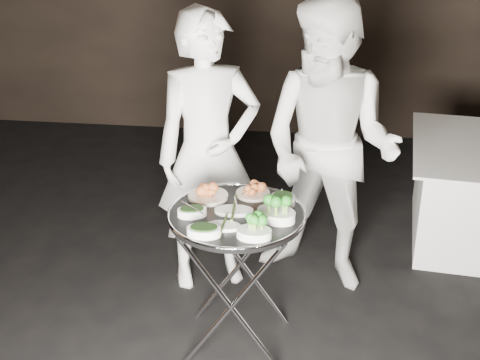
# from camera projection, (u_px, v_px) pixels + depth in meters

# --- Properties ---
(tray_stand) EXTENTS (0.55, 0.47, 0.81)m
(tray_stand) POSITION_uv_depth(u_px,v_px,m) (237.00, 275.00, 3.58)
(tray_stand) COLOR silver
(tray_stand) RESTS_ON floor
(serving_tray) EXTENTS (0.72, 0.72, 0.04)m
(serving_tray) POSITION_uv_depth(u_px,v_px,m) (236.00, 215.00, 3.43)
(serving_tray) COLOR black
(serving_tray) RESTS_ON tray_stand
(potato_plate_a) EXTENTS (0.23, 0.23, 0.08)m
(potato_plate_a) POSITION_uv_depth(u_px,v_px,m) (208.00, 192.00, 3.57)
(potato_plate_a) COLOR beige
(potato_plate_a) RESTS_ON serving_tray
(potato_plate_b) EXTENTS (0.18, 0.18, 0.07)m
(potato_plate_b) POSITION_uv_depth(u_px,v_px,m) (253.00, 190.00, 3.61)
(potato_plate_b) COLOR beige
(potato_plate_b) RESTS_ON serving_tray
(greens_bowl) EXTENTS (0.13, 0.13, 0.08)m
(greens_bowl) POSITION_uv_depth(u_px,v_px,m) (283.00, 199.00, 3.50)
(greens_bowl) COLOR silver
(greens_bowl) RESTS_ON serving_tray
(asparagus_plate_a) EXTENTS (0.21, 0.12, 0.04)m
(asparagus_plate_a) POSITION_uv_depth(u_px,v_px,m) (234.00, 210.00, 3.42)
(asparagus_plate_a) COLOR silver
(asparagus_plate_a) RESTS_ON serving_tray
(asparagus_plate_b) EXTENTS (0.17, 0.10, 0.03)m
(asparagus_plate_b) POSITION_uv_depth(u_px,v_px,m) (224.00, 225.00, 3.28)
(asparagus_plate_b) COLOR silver
(asparagus_plate_b) RESTS_ON serving_tray
(spinach_bowl_a) EXTENTS (0.17, 0.14, 0.06)m
(spinach_bowl_a) POSITION_uv_depth(u_px,v_px,m) (192.00, 211.00, 3.39)
(spinach_bowl_a) COLOR silver
(spinach_bowl_a) RESTS_ON serving_tray
(spinach_bowl_b) EXTENTS (0.17, 0.12, 0.07)m
(spinach_bowl_b) POSITION_uv_depth(u_px,v_px,m) (204.00, 230.00, 3.21)
(spinach_bowl_b) COLOR silver
(spinach_bowl_b) RESTS_ON serving_tray
(broccoli_bowl_a) EXTENTS (0.24, 0.20, 0.08)m
(broccoli_bowl_a) POSITION_uv_depth(u_px,v_px,m) (276.00, 213.00, 3.35)
(broccoli_bowl_a) COLOR silver
(broccoli_bowl_a) RESTS_ON serving_tray
(broccoli_bowl_b) EXTENTS (0.17, 0.12, 0.07)m
(broccoli_bowl_b) POSITION_uv_depth(u_px,v_px,m) (254.00, 231.00, 3.19)
(broccoli_bowl_b) COLOR silver
(broccoli_bowl_b) RESTS_ON serving_tray
(serving_utensils) EXTENTS (0.57, 0.41, 0.01)m
(serving_utensils) POSITION_uv_depth(u_px,v_px,m) (241.00, 200.00, 3.46)
(serving_utensils) COLOR silver
(serving_utensils) RESTS_ON serving_tray
(waiter_left) EXTENTS (0.75, 0.63, 1.75)m
(waiter_left) POSITION_uv_depth(u_px,v_px,m) (209.00, 154.00, 4.02)
(waiter_left) COLOR white
(waiter_left) RESTS_ON floor
(waiter_right) EXTENTS (1.08, 0.97, 1.82)m
(waiter_right) POSITION_uv_depth(u_px,v_px,m) (330.00, 149.00, 3.99)
(waiter_right) COLOR white
(waiter_right) RESTS_ON floor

